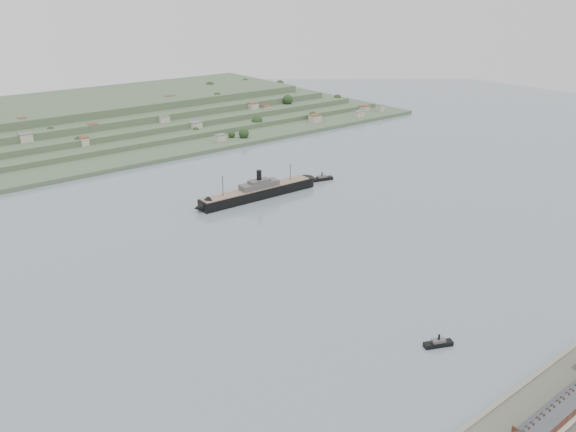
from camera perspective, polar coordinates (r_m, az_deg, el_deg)
ground at (r=337.58m, az=0.77°, el=-4.29°), size 1400.00×1400.00×0.00m
terrace_row at (r=240.46m, az=26.10°, el=-17.16°), size 55.60×9.80×11.07m
far_peninsula at (r=678.60m, az=-18.98°, el=9.19°), size 760.00×309.00×30.00m
steamship at (r=431.00m, az=-3.44°, el=2.38°), size 109.10×15.76×26.17m
tugboat at (r=268.52m, az=15.02°, el=-12.38°), size 13.81×8.95×6.09m
ferry_east at (r=474.12m, az=3.47°, el=3.84°), size 19.48×10.05×7.04m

